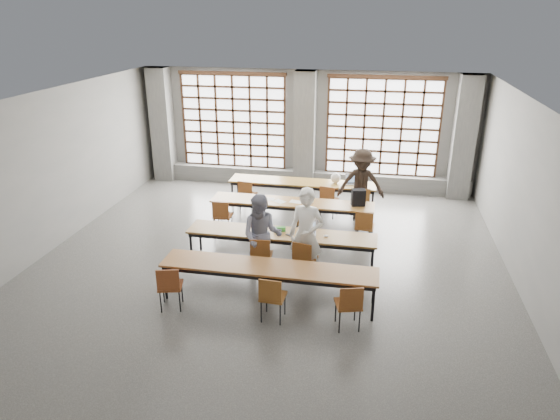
{
  "coord_description": "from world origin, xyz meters",
  "views": [
    {
      "loc": [
        2.07,
        -9.22,
        5.09
      ],
      "look_at": [
        0.19,
        0.4,
        1.15
      ],
      "focal_mm": 32.0,
      "sensor_mm": 36.0,
      "label": 1
    }
  ],
  "objects_px": {
    "desk_row_d": "(269,269)",
    "chair_front_right": "(304,257)",
    "desk_row_a": "(302,184)",
    "laptop_back": "(352,181)",
    "chair_back_left": "(247,192)",
    "chair_near_mid": "(272,294)",
    "chair_back_right": "(361,200)",
    "chair_mid_centre": "(304,220)",
    "mouse": "(326,236)",
    "plastic_bag": "(336,178)",
    "green_box": "(280,229)",
    "student_male": "(306,235)",
    "phone": "(289,235)",
    "backpack": "(358,197)",
    "student_back": "(361,184)",
    "chair_near_right": "(349,302)",
    "laptop_front": "(308,230)",
    "desk_row_b": "(292,204)",
    "student_female": "(262,236)",
    "chair_back_mid": "(328,198)",
    "chair_mid_left": "(222,214)",
    "desk_row_c": "(281,236)",
    "chair_mid_right": "(364,224)",
    "red_pouch": "(170,283)",
    "chair_near_left": "(170,284)",
    "chair_front_left": "(261,253)"
  },
  "relations": [
    {
      "from": "student_male",
      "to": "backpack",
      "type": "relative_size",
      "value": 4.8
    },
    {
      "from": "green_box",
      "to": "chair_near_right",
      "type": "bearing_deg",
      "value": -53.65
    },
    {
      "from": "desk_row_c",
      "to": "mouse",
      "type": "xyz_separation_m",
      "value": [
        0.95,
        -0.02,
        0.08
      ]
    },
    {
      "from": "mouse",
      "to": "chair_back_right",
      "type": "bearing_deg",
      "value": 77.98
    },
    {
      "from": "desk_row_b",
      "to": "chair_front_left",
      "type": "relative_size",
      "value": 4.55
    },
    {
      "from": "desk_row_c",
      "to": "mouse",
      "type": "distance_m",
      "value": 0.95
    },
    {
      "from": "green_box",
      "to": "plastic_bag",
      "type": "xyz_separation_m",
      "value": [
        0.88,
        3.39,
        0.1
      ]
    },
    {
      "from": "desk_row_d",
      "to": "backpack",
      "type": "distance_m",
      "value": 3.72
    },
    {
      "from": "desk_row_d",
      "to": "chair_front_right",
      "type": "bearing_deg",
      "value": 58.84
    },
    {
      "from": "green_box",
      "to": "red_pouch",
      "type": "distance_m",
      "value": 2.68
    },
    {
      "from": "desk_row_d",
      "to": "laptop_front",
      "type": "relative_size",
      "value": 10.12
    },
    {
      "from": "chair_front_left",
      "to": "laptop_front",
      "type": "height_order",
      "value": "laptop_front"
    },
    {
      "from": "mouse",
      "to": "plastic_bag",
      "type": "height_order",
      "value": "plastic_bag"
    },
    {
      "from": "student_male",
      "to": "phone",
      "type": "bearing_deg",
      "value": 146.51
    },
    {
      "from": "chair_near_mid",
      "to": "desk_row_a",
      "type": "bearing_deg",
      "value": 93.29
    },
    {
      "from": "chair_near_mid",
      "to": "plastic_bag",
      "type": "height_order",
      "value": "plastic_bag"
    },
    {
      "from": "desk_row_b",
      "to": "mouse",
      "type": "height_order",
      "value": "mouse"
    },
    {
      "from": "chair_back_mid",
      "to": "chair_mid_left",
      "type": "bearing_deg",
      "value": -146.93
    },
    {
      "from": "plastic_bag",
      "to": "phone",
      "type": "bearing_deg",
      "value": -100.29
    },
    {
      "from": "chair_mid_left",
      "to": "chair_back_mid",
      "type": "bearing_deg",
      "value": 33.07
    },
    {
      "from": "student_back",
      "to": "green_box",
      "type": "relative_size",
      "value": 7.41
    },
    {
      "from": "student_female",
      "to": "student_back",
      "type": "bearing_deg",
      "value": 57.31
    },
    {
      "from": "chair_near_left",
      "to": "chair_back_right",
      "type": "bearing_deg",
      "value": 57.17
    },
    {
      "from": "student_male",
      "to": "green_box",
      "type": "xyz_separation_m",
      "value": [
        -0.65,
        0.58,
        -0.19
      ]
    },
    {
      "from": "chair_back_left",
      "to": "student_back",
      "type": "xyz_separation_m",
      "value": [
        3.01,
        0.13,
        0.39
      ]
    },
    {
      "from": "chair_back_right",
      "to": "chair_mid_centre",
      "type": "height_order",
      "value": "same"
    },
    {
      "from": "chair_mid_right",
      "to": "red_pouch",
      "type": "relative_size",
      "value": 4.4
    },
    {
      "from": "desk_row_a",
      "to": "phone",
      "type": "bearing_deg",
      "value": -85.92
    },
    {
      "from": "desk_row_b",
      "to": "chair_front_right",
      "type": "relative_size",
      "value": 4.55
    },
    {
      "from": "desk_row_a",
      "to": "laptop_back",
      "type": "height_order",
      "value": "laptop_back"
    },
    {
      "from": "chair_back_right",
      "to": "student_female",
      "type": "relative_size",
      "value": 0.51
    },
    {
      "from": "chair_mid_centre",
      "to": "chair_back_mid",
      "type": "bearing_deg",
      "value": 75.69
    },
    {
      "from": "desk_row_b",
      "to": "student_female",
      "type": "xyz_separation_m",
      "value": [
        -0.21,
        -2.36,
        0.2
      ]
    },
    {
      "from": "desk_row_b",
      "to": "chair_near_right",
      "type": "relative_size",
      "value": 4.55
    },
    {
      "from": "chair_mid_right",
      "to": "backpack",
      "type": "distance_m",
      "value": 0.81
    },
    {
      "from": "desk_row_d",
      "to": "chair_near_left",
      "type": "bearing_deg",
      "value": -159.54
    },
    {
      "from": "chair_near_mid",
      "to": "red_pouch",
      "type": "relative_size",
      "value": 4.4
    },
    {
      "from": "student_back",
      "to": "laptop_back",
      "type": "xyz_separation_m",
      "value": [
        -0.26,
        0.61,
        -0.13
      ]
    },
    {
      "from": "chair_mid_right",
      "to": "backpack",
      "type": "xyz_separation_m",
      "value": [
        -0.19,
        0.68,
        0.39
      ]
    },
    {
      "from": "backpack",
      "to": "red_pouch",
      "type": "bearing_deg",
      "value": -143.02
    },
    {
      "from": "desk_row_a",
      "to": "chair_back_mid",
      "type": "relative_size",
      "value": 4.55
    },
    {
      "from": "chair_near_right",
      "to": "green_box",
      "type": "distance_m",
      "value": 2.75
    },
    {
      "from": "plastic_bag",
      "to": "chair_near_left",
      "type": "bearing_deg",
      "value": -113.68
    },
    {
      "from": "desk_row_d",
      "to": "student_male",
      "type": "xyz_separation_m",
      "value": [
        0.55,
        1.0,
        0.3
      ]
    },
    {
      "from": "chair_mid_left",
      "to": "laptop_back",
      "type": "xyz_separation_m",
      "value": [
        2.96,
        2.3,
        0.25
      ]
    },
    {
      "from": "chair_mid_left",
      "to": "plastic_bag",
      "type": "distance_m",
      "value": 3.39
    },
    {
      "from": "chair_back_left",
      "to": "chair_near_mid",
      "type": "distance_m",
      "value": 5.22
    },
    {
      "from": "desk_row_c",
      "to": "mouse",
      "type": "relative_size",
      "value": 40.82
    },
    {
      "from": "student_female",
      "to": "green_box",
      "type": "bearing_deg",
      "value": 62.11
    },
    {
      "from": "chair_mid_left",
      "to": "chair_mid_right",
      "type": "height_order",
      "value": "same"
    }
  ]
}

